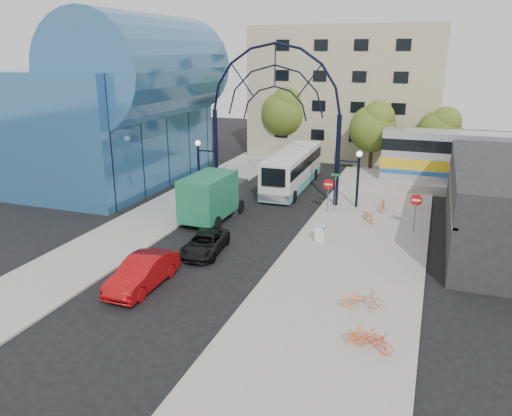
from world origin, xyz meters
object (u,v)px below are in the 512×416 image
at_px(bike_far_a, 361,299).
at_px(bike_far_c, 373,340).
at_px(do_not_enter_sign, 416,204).
at_px(street_name_sign, 335,184).
at_px(sandwich_board, 320,232).
at_px(gateway_arch, 275,91).
at_px(red_sedan, 142,273).
at_px(city_bus, 293,169).
at_px(tree_north_b, 286,110).
at_px(tree_north_a, 374,126).
at_px(bike_far_b, 364,335).
at_px(green_truck, 214,196).
at_px(tree_north_c, 441,130).
at_px(black_suv, 205,243).
at_px(bike_near_a, 368,215).
at_px(stop_sign, 328,187).
at_px(bike_near_b, 383,204).

distance_m(bike_far_a, bike_far_c, 3.37).
distance_m(do_not_enter_sign, street_name_sign, 6.36).
bearing_deg(sandwich_board, gateway_arch, 124.91).
bearing_deg(red_sedan, city_bus, 85.16).
bearing_deg(tree_north_b, do_not_enter_sign, -53.26).
relative_size(tree_north_a, city_bus, 0.60).
height_order(tree_north_a, tree_north_b, tree_north_b).
distance_m(bike_far_b, bike_far_c, 0.41).
bearing_deg(bike_far_b, tree_north_a, -2.13).
xyz_separation_m(city_bus, green_truck, (-2.84, -10.12, 0.02)).
height_order(gateway_arch, red_sedan, gateway_arch).
bearing_deg(bike_far_a, tree_north_b, 11.01).
bearing_deg(gateway_arch, tree_north_c, 48.96).
xyz_separation_m(do_not_enter_sign, tree_north_b, (-14.88, 19.93, 3.29)).
xyz_separation_m(black_suv, bike_far_a, (9.72, -3.76, -0.00)).
distance_m(sandwich_board, green_truck, 8.38).
bearing_deg(tree_north_b, bike_near_a, -58.21).
relative_size(sandwich_board, bike_near_a, 0.60).
xyz_separation_m(street_name_sign, black_suv, (-5.59, -10.50, -1.52)).
xyz_separation_m(stop_sign, bike_near_b, (3.80, 1.68, -1.36)).
relative_size(green_truck, black_suv, 1.55).
height_order(gateway_arch, stop_sign, gateway_arch).
bearing_deg(bike_near_b, stop_sign, -155.51).
xyz_separation_m(gateway_arch, bike_far_b, (9.90, -18.69, -7.98)).
relative_size(stop_sign, bike_far_c, 1.43).
xyz_separation_m(bike_near_b, bike_far_b, (1.30, -18.37, -0.06)).
xyz_separation_m(gateway_arch, bike_near_a, (7.93, -3.12, -8.01)).
relative_size(tree_north_b, city_bus, 0.69).
bearing_deg(do_not_enter_sign, green_truck, -171.74).
relative_size(city_bus, bike_far_a, 6.31).
bearing_deg(black_suv, city_bus, 80.61).
relative_size(sandwich_board, tree_north_a, 0.14).
bearing_deg(do_not_enter_sign, sandwich_board, -143.32).
height_order(street_name_sign, sandwich_board, street_name_sign).
relative_size(gateway_arch, green_truck, 2.02).
bearing_deg(tree_north_b, city_bus, -70.14).
distance_m(street_name_sign, tree_north_b, 19.81).
relative_size(bike_far_b, bike_far_c, 0.86).
relative_size(tree_north_c, red_sedan, 1.33).
height_order(tree_north_b, bike_far_a, tree_north_b).
xyz_separation_m(street_name_sign, city_bus, (-4.83, 5.56, -0.46)).
height_order(tree_north_c, bike_near_b, tree_north_c).
bearing_deg(tree_north_a, sandwich_board, -91.50).
height_order(street_name_sign, bike_far_a, street_name_sign).
bearing_deg(do_not_enter_sign, tree_north_a, 107.03).
bearing_deg(bike_far_b, gateway_arch, 18.74).
xyz_separation_m(red_sedan, bike_near_b, (10.01, 16.71, -0.17)).
bearing_deg(sandwich_board, stop_sign, 97.57).
xyz_separation_m(tree_north_a, bike_far_b, (3.77, -30.62, -4.03)).
bearing_deg(bike_near_b, sandwich_board, -110.68).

